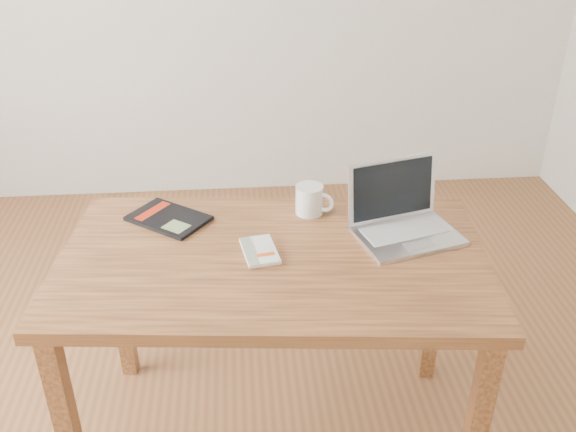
{
  "coord_description": "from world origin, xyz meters",
  "views": [
    {
      "loc": [
        0.09,
        -1.53,
        1.79
      ],
      "look_at": [
        0.23,
        0.13,
        0.85
      ],
      "focal_mm": 40.0,
      "sensor_mm": 36.0,
      "label": 1
    }
  ],
  "objects": [
    {
      "name": "white_guidebook",
      "position": [
        0.14,
        0.09,
        0.76
      ],
      "size": [
        0.12,
        0.17,
        0.01
      ],
      "rotation": [
        0.0,
        0.0,
        0.17
      ],
      "color": "silver",
      "rests_on": "desk"
    },
    {
      "name": "laptop",
      "position": [
        0.59,
        0.17,
        0.8
      ],
      "size": [
        0.36,
        0.32,
        0.22
      ],
      "rotation": [
        0.0,
        0.0,
        0.27
      ],
      "color": "silver",
      "rests_on": "desk"
    },
    {
      "name": "black_guidebook",
      "position": [
        -0.15,
        0.31,
        0.76
      ],
      "size": [
        0.3,
        0.28,
        0.01
      ],
      "rotation": [
        0.0,
        0.0,
        0.92
      ],
      "color": "black",
      "rests_on": "desk"
    },
    {
      "name": "coffee_mug",
      "position": [
        0.32,
        0.32,
        0.8
      ],
      "size": [
        0.12,
        0.09,
        0.1
      ],
      "rotation": [
        0.0,
        0.0,
        -0.49
      ],
      "color": "white",
      "rests_on": "desk"
    },
    {
      "name": "room",
      "position": [
        -0.07,
        0.0,
        1.36
      ],
      "size": [
        4.04,
        4.04,
        2.7
      ],
      "color": "brown",
      "rests_on": "ground"
    },
    {
      "name": "desk",
      "position": [
        0.18,
        0.07,
        0.66
      ],
      "size": [
        1.34,
        0.85,
        0.75
      ],
      "rotation": [
        0.0,
        0.0,
        -0.1
      ],
      "color": "brown",
      "rests_on": "ground"
    }
  ]
}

